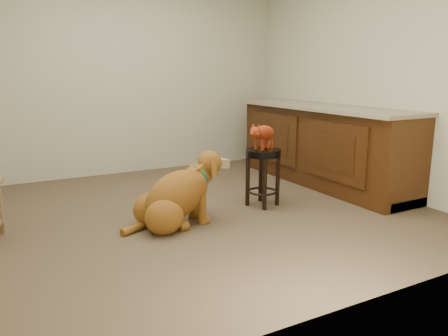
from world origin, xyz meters
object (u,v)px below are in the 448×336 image
tabby_kitten (263,134)px  padded_stool (263,166)px  wood_stool (274,144)px  golden_retriever (176,198)px

tabby_kitten → padded_stool: bearing=-5.7°
wood_stool → golden_retriever: 2.47m
golden_retriever → tabby_kitten: bearing=3.3°
padded_stool → tabby_kitten: size_ratio=1.38×
golden_retriever → padded_stool: bearing=3.4°
wood_stool → golden_retriever: size_ratio=0.66×
padded_stool → wood_stool: 1.64m
golden_retriever → tabby_kitten: 1.10m
padded_stool → golden_retriever: 1.01m
padded_stool → wood_stool: wood_stool is taller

